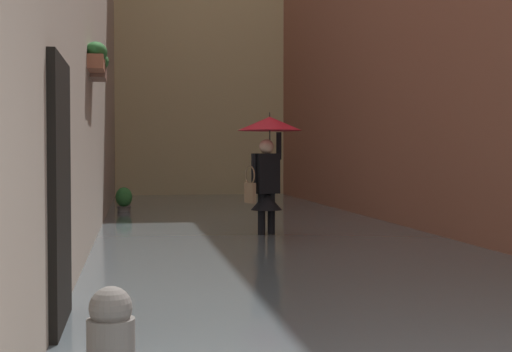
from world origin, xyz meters
TOP-DOWN VIEW (x-y plane):
  - ground_plane at (0.00, -9.76)m, footprint 60.00×60.00m
  - flood_water at (0.00, -9.76)m, footprint 6.08×25.53m
  - person_wading at (-0.04, -8.50)m, footprint 1.03×1.03m
  - potted_plant_mid_right at (2.29, -13.48)m, footprint 0.37×0.37m

SIDE VIEW (x-z plane):
  - ground_plane at x=0.00m, z-range 0.00..0.00m
  - flood_water at x=0.00m, z-range 0.00..0.20m
  - potted_plant_mid_right at x=2.29m, z-range 0.04..0.78m
  - person_wading at x=-0.04m, z-range 0.44..2.59m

